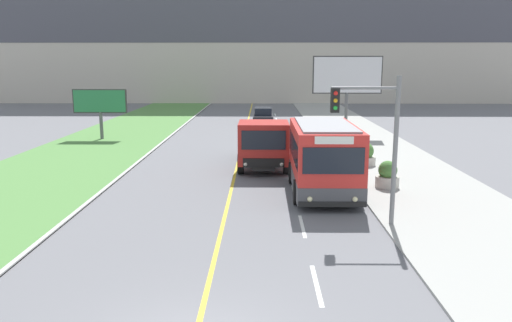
% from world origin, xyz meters
% --- Properties ---
extents(lane_marking_centre, '(2.88, 140.00, 0.01)m').
position_xyz_m(lane_marking_centre, '(0.41, 2.89, 0.00)').
color(lane_marking_centre, gold).
rests_on(lane_marking_centre, ground_plane).
extents(apartment_block_background, '(80.00, 8.04, 22.98)m').
position_xyz_m(apartment_block_background, '(0.00, 63.00, 11.49)').
color(apartment_block_background, beige).
rests_on(apartment_block_background, ground_plane).
extents(city_bus, '(2.71, 5.92, 3.03)m').
position_xyz_m(city_bus, '(3.96, 12.10, 1.53)').
color(city_bus, red).
rests_on(city_bus, ground_plane).
extents(dump_truck, '(2.59, 6.45, 2.59)m').
position_xyz_m(dump_truck, '(1.43, 16.99, 1.32)').
color(dump_truck, black).
rests_on(dump_truck, ground_plane).
extents(car_distant, '(1.80, 4.30, 1.45)m').
position_xyz_m(car_distant, '(1.44, 36.96, 0.69)').
color(car_distant, black).
rests_on(car_distant, ground_plane).
extents(traffic_light_mast, '(2.28, 0.32, 5.11)m').
position_xyz_m(traffic_light_mast, '(5.10, 7.85, 3.28)').
color(traffic_light_mast, slate).
rests_on(traffic_light_mast, ground_plane).
extents(billboard_large, '(5.08, 0.24, 5.97)m').
position_xyz_m(billboard_large, '(7.60, 28.50, 4.43)').
color(billboard_large, '#59595B').
rests_on(billboard_large, ground_plane).
extents(billboard_small, '(3.88, 0.24, 3.63)m').
position_xyz_m(billboard_small, '(-10.36, 27.33, 2.64)').
color(billboard_small, '#59595B').
rests_on(billboard_small, ground_plane).
extents(planter_round_near, '(1.03, 1.03, 1.20)m').
position_xyz_m(planter_round_near, '(6.90, 12.93, 0.61)').
color(planter_round_near, '#B7B2A8').
rests_on(planter_round_near, sidewalk_right).
extents(planter_round_second, '(1.13, 1.13, 1.22)m').
position_xyz_m(planter_round_second, '(6.90, 17.81, 0.61)').
color(planter_round_second, '#B7B2A8').
rests_on(planter_round_second, sidewalk_right).
extents(planter_round_third, '(1.07, 1.07, 1.19)m').
position_xyz_m(planter_round_third, '(6.78, 22.70, 0.60)').
color(planter_round_third, '#B7B2A8').
rests_on(planter_round_third, sidewalk_right).
extents(planter_round_far, '(1.09, 1.09, 1.23)m').
position_xyz_m(planter_round_far, '(6.84, 27.58, 0.62)').
color(planter_round_far, '#B7B2A8').
rests_on(planter_round_far, sidewalk_right).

